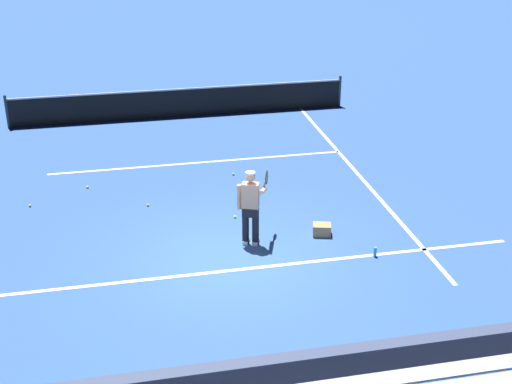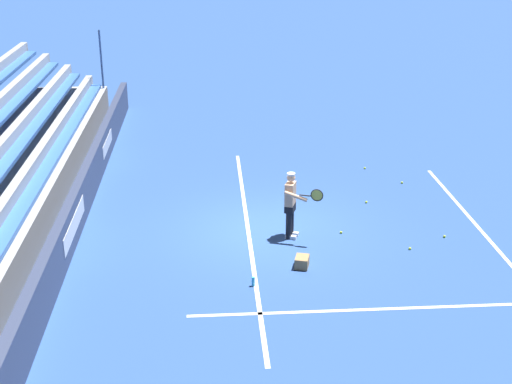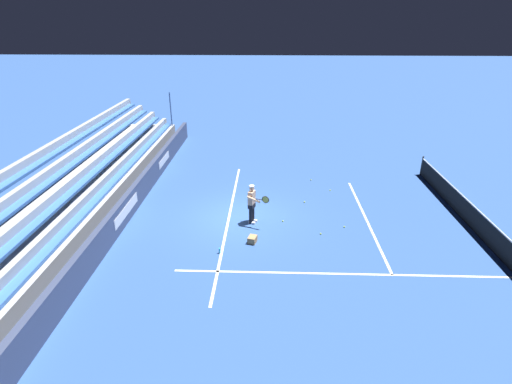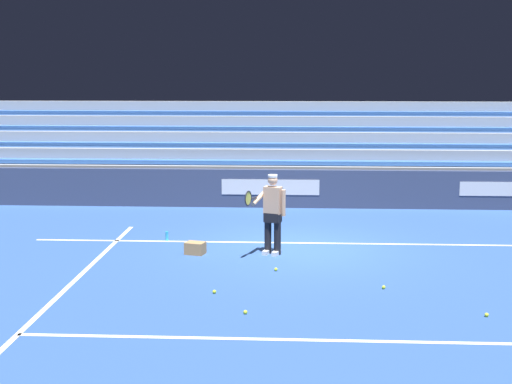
{
  "view_description": "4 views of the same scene",
  "coord_description": "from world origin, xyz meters",
  "px_view_note": "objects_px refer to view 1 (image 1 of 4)",
  "views": [
    {
      "loc": [
        -2.28,
        -12.98,
        7.51
      ],
      "look_at": [
        0.76,
        1.31,
        0.88
      ],
      "focal_mm": 50.0,
      "sensor_mm": 36.0,
      "label": 1
    },
    {
      "loc": [
        16.71,
        -1.47,
        7.68
      ],
      "look_at": [
        1.07,
        -0.37,
        1.48
      ],
      "focal_mm": 50.0,
      "sensor_mm": 36.0,
      "label": 2
    },
    {
      "loc": [
        15.59,
        1.23,
        8.1
      ],
      "look_at": [
        -0.11,
        0.69,
        1.17
      ],
      "focal_mm": 28.0,
      "sensor_mm": 36.0,
      "label": 3
    },
    {
      "loc": [
        0.05,
        15.36,
        3.82
      ],
      "look_at": [
        0.8,
        1.18,
        1.45
      ],
      "focal_mm": 50.0,
      "sensor_mm": 36.0,
      "label": 4
    }
  ],
  "objects_px": {
    "tennis_ball_far_left": "(235,217)",
    "tennis_ball_stray_back": "(87,187)",
    "tennis_ball_near_player": "(264,188)",
    "tennis_net": "(181,102)",
    "tennis_ball_by_box": "(148,205)",
    "tennis_player": "(251,207)",
    "water_bottle": "(375,252)",
    "ball_box_cardboard": "(322,230)",
    "tennis_ball_far_right": "(30,206)",
    "tennis_ball_midcourt": "(233,174)"
  },
  "relations": [
    {
      "from": "tennis_ball_far_left",
      "to": "tennis_ball_stray_back",
      "type": "xyz_separation_m",
      "value": [
        -3.41,
        2.49,
        0.0
      ]
    },
    {
      "from": "tennis_ball_near_player",
      "to": "tennis_net",
      "type": "xyz_separation_m",
      "value": [
        -1.42,
        6.33,
        0.46
      ]
    },
    {
      "from": "tennis_ball_far_left",
      "to": "tennis_ball_by_box",
      "type": "xyz_separation_m",
      "value": [
        -1.96,
        1.08,
        0.0
      ]
    },
    {
      "from": "tennis_player",
      "to": "water_bottle",
      "type": "bearing_deg",
      "value": -24.24
    },
    {
      "from": "tennis_ball_near_player",
      "to": "ball_box_cardboard",
      "type": "bearing_deg",
      "value": -75.44
    },
    {
      "from": "tennis_ball_far_right",
      "to": "tennis_ball_far_left",
      "type": "relative_size",
      "value": 1.0
    },
    {
      "from": "tennis_player",
      "to": "tennis_ball_midcourt",
      "type": "height_order",
      "value": "tennis_player"
    },
    {
      "from": "tennis_ball_by_box",
      "to": "tennis_ball_stray_back",
      "type": "height_order",
      "value": "same"
    },
    {
      "from": "tennis_ball_far_right",
      "to": "tennis_net",
      "type": "relative_size",
      "value": 0.01
    },
    {
      "from": "tennis_ball_far_left",
      "to": "tennis_net",
      "type": "xyz_separation_m",
      "value": [
        -0.37,
        7.84,
        0.46
      ]
    },
    {
      "from": "ball_box_cardboard",
      "to": "tennis_ball_midcourt",
      "type": "relative_size",
      "value": 6.06
    },
    {
      "from": "tennis_ball_midcourt",
      "to": "water_bottle",
      "type": "height_order",
      "value": "water_bottle"
    },
    {
      "from": "tennis_player",
      "to": "tennis_ball_by_box",
      "type": "distance_m",
      "value": 3.29
    },
    {
      "from": "tennis_player",
      "to": "tennis_ball_midcourt",
      "type": "xyz_separation_m",
      "value": [
        0.31,
        3.87,
        -0.86
      ]
    },
    {
      "from": "ball_box_cardboard",
      "to": "tennis_ball_midcourt",
      "type": "height_order",
      "value": "ball_box_cardboard"
    },
    {
      "from": "tennis_ball_midcourt",
      "to": "tennis_ball_stray_back",
      "type": "distance_m",
      "value": 3.84
    },
    {
      "from": "ball_box_cardboard",
      "to": "tennis_ball_far_right",
      "type": "height_order",
      "value": "ball_box_cardboard"
    },
    {
      "from": "ball_box_cardboard",
      "to": "tennis_player",
      "type": "bearing_deg",
      "value": -177.44
    },
    {
      "from": "tennis_player",
      "to": "water_bottle",
      "type": "distance_m",
      "value": 2.81
    },
    {
      "from": "ball_box_cardboard",
      "to": "tennis_ball_far_left",
      "type": "relative_size",
      "value": 6.06
    },
    {
      "from": "tennis_ball_stray_back",
      "to": "water_bottle",
      "type": "height_order",
      "value": "water_bottle"
    },
    {
      "from": "tennis_ball_near_player",
      "to": "tennis_net",
      "type": "distance_m",
      "value": 6.51
    },
    {
      "from": "tennis_ball_far_right",
      "to": "tennis_ball_stray_back",
      "type": "xyz_separation_m",
      "value": [
        1.37,
        0.85,
        0.0
      ]
    },
    {
      "from": "water_bottle",
      "to": "tennis_net",
      "type": "relative_size",
      "value": 0.02
    },
    {
      "from": "ball_box_cardboard",
      "to": "tennis_ball_far_left",
      "type": "height_order",
      "value": "ball_box_cardboard"
    },
    {
      "from": "tennis_ball_near_player",
      "to": "water_bottle",
      "type": "relative_size",
      "value": 0.3
    },
    {
      "from": "tennis_ball_near_player",
      "to": "water_bottle",
      "type": "height_order",
      "value": "water_bottle"
    },
    {
      "from": "tennis_player",
      "to": "tennis_ball_far_right",
      "type": "height_order",
      "value": "tennis_player"
    },
    {
      "from": "tennis_ball_near_player",
      "to": "tennis_ball_far_right",
      "type": "bearing_deg",
      "value": 178.67
    },
    {
      "from": "ball_box_cardboard",
      "to": "tennis_ball_far_right",
      "type": "relative_size",
      "value": 6.06
    },
    {
      "from": "tennis_player",
      "to": "tennis_ball_midcourt",
      "type": "relative_size",
      "value": 25.98
    },
    {
      "from": "tennis_ball_midcourt",
      "to": "tennis_net",
      "type": "height_order",
      "value": "tennis_net"
    },
    {
      "from": "tennis_player",
      "to": "tennis_ball_by_box",
      "type": "bearing_deg",
      "value": 131.05
    },
    {
      "from": "ball_box_cardboard",
      "to": "tennis_ball_by_box",
      "type": "bearing_deg",
      "value": 148.08
    },
    {
      "from": "tennis_ball_by_box",
      "to": "tennis_ball_near_player",
      "type": "xyz_separation_m",
      "value": [
        3.01,
        0.42,
        0.0
      ]
    },
    {
      "from": "tennis_player",
      "to": "tennis_ball_stray_back",
      "type": "bearing_deg",
      "value": 132.93
    },
    {
      "from": "tennis_net",
      "to": "tennis_ball_near_player",
      "type": "bearing_deg",
      "value": -77.39
    },
    {
      "from": "tennis_ball_midcourt",
      "to": "tennis_ball_stray_back",
      "type": "xyz_separation_m",
      "value": [
        -3.84,
        -0.07,
        0.0
      ]
    },
    {
      "from": "tennis_player",
      "to": "tennis_ball_far_left",
      "type": "distance_m",
      "value": 1.57
    },
    {
      "from": "tennis_ball_stray_back",
      "to": "tennis_ball_far_left",
      "type": "bearing_deg",
      "value": -36.07
    },
    {
      "from": "tennis_player",
      "to": "ball_box_cardboard",
      "type": "xyz_separation_m",
      "value": [
        1.64,
        0.07,
        -0.76
      ]
    },
    {
      "from": "tennis_ball_midcourt",
      "to": "tennis_ball_far_left",
      "type": "bearing_deg",
      "value": -99.51
    },
    {
      "from": "tennis_ball_stray_back",
      "to": "tennis_net",
      "type": "height_order",
      "value": "tennis_net"
    },
    {
      "from": "tennis_ball_far_left",
      "to": "tennis_ball_stray_back",
      "type": "height_order",
      "value": "same"
    },
    {
      "from": "tennis_ball_far_right",
      "to": "tennis_ball_near_player",
      "type": "distance_m",
      "value": 5.83
    },
    {
      "from": "ball_box_cardboard",
      "to": "tennis_net",
      "type": "xyz_separation_m",
      "value": [
        -2.13,
        9.08,
        0.36
      ]
    },
    {
      "from": "tennis_ball_far_left",
      "to": "tennis_ball_near_player",
      "type": "xyz_separation_m",
      "value": [
        1.05,
        1.5,
        0.0
      ]
    },
    {
      "from": "tennis_ball_near_player",
      "to": "tennis_ball_by_box",
      "type": "bearing_deg",
      "value": -171.98
    },
    {
      "from": "ball_box_cardboard",
      "to": "water_bottle",
      "type": "relative_size",
      "value": 1.82
    },
    {
      "from": "tennis_player",
      "to": "tennis_ball_by_box",
      "type": "height_order",
      "value": "tennis_player"
    }
  ]
}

